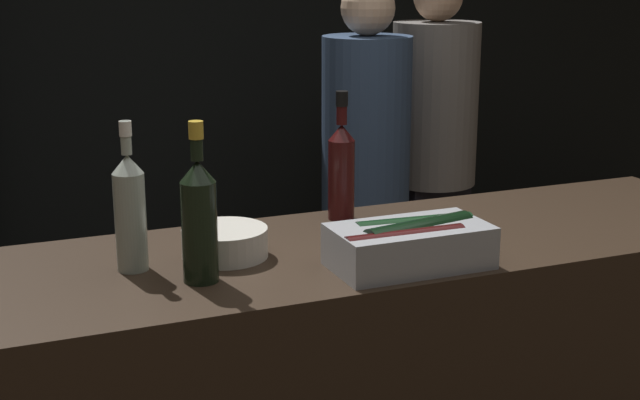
{
  "coord_description": "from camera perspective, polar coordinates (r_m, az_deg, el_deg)",
  "views": [
    {
      "loc": [
        -0.84,
        -1.66,
        1.71
      ],
      "look_at": [
        0.0,
        0.36,
        1.12
      ],
      "focal_mm": 50.0,
      "sensor_mm": 36.0,
      "label": 1
    }
  ],
  "objects": [
    {
      "name": "champagne_bottle",
      "position": [
        2.02,
        -7.74,
        -1.08
      ],
      "size": [
        0.08,
        0.08,
        0.37
      ],
      "color": "black",
      "rests_on": "bar_counter"
    },
    {
      "name": "person_in_hoodie",
      "position": [
        3.97,
        7.26,
        3.47
      ],
      "size": [
        0.38,
        0.38,
        1.68
      ],
      "rotation": [
        0.0,
        0.0,
        -0.69
      ],
      "color": "black",
      "rests_on": "ground_plane"
    },
    {
      "name": "bowl_white",
      "position": [
        2.21,
        -6.11,
        -2.66
      ],
      "size": [
        0.21,
        0.21,
        0.07
      ],
      "color": "silver",
      "rests_on": "bar_counter"
    },
    {
      "name": "person_blond_tee",
      "position": [
        3.56,
        2.94,
        2.06
      ],
      "size": [
        0.35,
        0.35,
        1.65
      ],
      "rotation": [
        0.0,
        0.0,
        0.95
      ],
      "color": "black",
      "rests_on": "ground_plane"
    },
    {
      "name": "red_wine_bottle_black_foil",
      "position": [
        2.5,
        1.38,
        2.13
      ],
      "size": [
        0.07,
        0.07,
        0.36
      ],
      "color": "#380F0F",
      "rests_on": "bar_counter"
    },
    {
      "name": "ice_bin_with_bottles",
      "position": [
        2.14,
        5.84,
        -2.72
      ],
      "size": [
        0.38,
        0.2,
        0.11
      ],
      "color": "#9EA0A5",
      "rests_on": "bar_counter"
    },
    {
      "name": "white_wine_bottle",
      "position": [
        2.13,
        -12.07,
        -0.59
      ],
      "size": [
        0.07,
        0.07,
        0.36
      ],
      "color": "#9EA899",
      "rests_on": "bar_counter"
    },
    {
      "name": "wall_back_chalkboard",
      "position": [
        4.45,
        -11.72,
        10.64
      ],
      "size": [
        6.4,
        0.06,
        2.8
      ],
      "color": "black",
      "rests_on": "ground_plane"
    }
  ]
}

